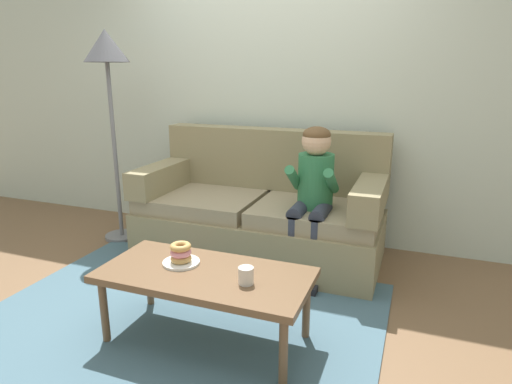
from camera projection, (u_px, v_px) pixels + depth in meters
ground at (201, 298)px, 2.95m from camera, size 10.00×10.00×0.00m
wall_back at (270, 80)px, 3.83m from camera, size 8.00×0.10×2.80m
area_rug at (182, 316)px, 2.72m from camera, size 2.41×1.76×0.01m
couch at (262, 213)px, 3.58m from camera, size 1.92×0.90×1.01m
coffee_table at (205, 279)px, 2.39m from camera, size 1.16×0.55×0.42m
person_child at (313, 187)px, 3.14m from camera, size 0.34×0.58×1.10m
plate at (181, 262)px, 2.48m from camera, size 0.21×0.21×0.01m
donut at (181, 258)px, 2.47m from camera, size 0.17×0.17×0.04m
donut_second at (181, 252)px, 2.46m from camera, size 0.16×0.16×0.04m
donut_third at (181, 247)px, 2.45m from camera, size 0.14×0.14×0.04m
mug at (246, 276)px, 2.24m from camera, size 0.08×0.08×0.09m
toy_controller at (177, 282)px, 3.12m from camera, size 0.23×0.09×0.05m
floor_lamp at (107, 65)px, 3.62m from camera, size 0.37×0.37×1.81m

